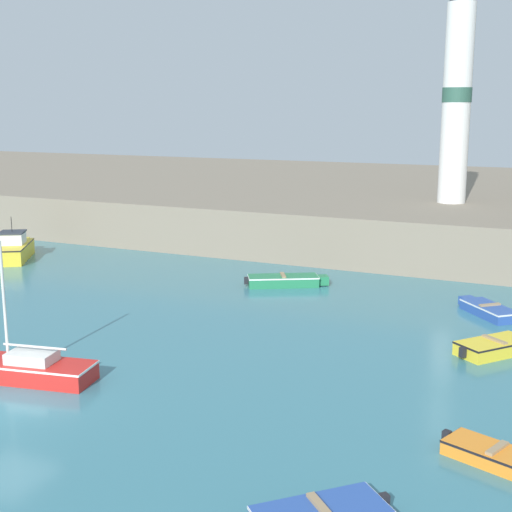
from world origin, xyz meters
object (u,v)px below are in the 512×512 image
at_px(sailboat_red_0, 17,367).
at_px(dinghy_blue_3, 488,309).
at_px(dinghy_yellow_6, 496,346).
at_px(lighthouse, 457,92).
at_px(dinghy_orange_4, 500,457).
at_px(dinghy_green_2, 285,280).
at_px(motorboat_yellow_5, 13,249).

xyz_separation_m(sailboat_red_0, dinghy_blue_3, (13.42, 14.50, -0.15)).
relative_size(dinghy_yellow_6, lighthouse, 0.23).
relative_size(dinghy_blue_3, dinghy_orange_4, 0.96).
bearing_deg(dinghy_blue_3, dinghy_orange_4, -81.72).
height_order(dinghy_blue_3, lighthouse, lighthouse).
xyz_separation_m(sailboat_red_0, lighthouse, (9.07, 29.62, 9.54)).
bearing_deg(dinghy_orange_4, dinghy_blue_3, 98.28).
xyz_separation_m(dinghy_orange_4, lighthouse, (-6.37, 29.05, 9.71)).
bearing_deg(sailboat_red_0, dinghy_green_2, 78.10).
height_order(sailboat_red_0, dinghy_orange_4, sailboat_red_0).
bearing_deg(sailboat_red_0, dinghy_yellow_6, 33.23).
bearing_deg(dinghy_orange_4, lighthouse, 102.38).
bearing_deg(dinghy_blue_3, lighthouse, 106.04).
bearing_deg(dinghy_yellow_6, dinghy_blue_3, 100.40).
relative_size(motorboat_yellow_5, lighthouse, 0.35).
distance_m(dinghy_blue_3, dinghy_yellow_6, 5.18).
bearing_deg(sailboat_red_0, dinghy_blue_3, 47.22).
bearing_deg(sailboat_red_0, dinghy_orange_4, 2.12).
distance_m(dinghy_green_2, dinghy_yellow_6, 12.69).
bearing_deg(dinghy_orange_4, dinghy_green_2, 128.91).
height_order(dinghy_blue_3, dinghy_orange_4, dinghy_blue_3).
distance_m(dinghy_yellow_6, lighthouse, 23.02).
xyz_separation_m(dinghy_blue_3, motorboat_yellow_5, (-27.54, 0.35, 0.37)).
bearing_deg(dinghy_orange_4, dinghy_yellow_6, 97.05).
distance_m(motorboat_yellow_5, lighthouse, 29.03).
relative_size(dinghy_orange_4, lighthouse, 0.23).
relative_size(dinghy_orange_4, dinghy_yellow_6, 0.98).
distance_m(dinghy_blue_3, dinghy_orange_4, 14.07).
height_order(dinghy_green_2, lighthouse, lighthouse).
relative_size(sailboat_red_0, dinghy_green_2, 1.46).
relative_size(dinghy_green_2, dinghy_yellow_6, 1.22).
bearing_deg(motorboat_yellow_5, dinghy_orange_4, -25.78).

